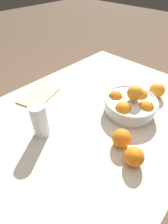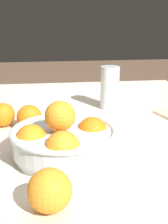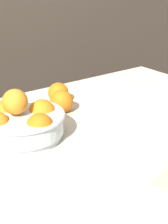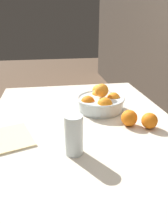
{
  "view_description": "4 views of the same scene",
  "coord_description": "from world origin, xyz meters",
  "px_view_note": "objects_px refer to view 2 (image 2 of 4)",
  "views": [
    {
      "loc": [
        0.47,
        0.42,
        1.31
      ],
      "look_at": [
        0.05,
        0.01,
        0.8
      ],
      "focal_mm": 28.0,
      "sensor_mm": 36.0,
      "label": 1
    },
    {
      "loc": [
        -0.87,
        0.15,
        1.08
      ],
      "look_at": [
        0.01,
        0.05,
        0.79
      ],
      "focal_mm": 50.0,
      "sensor_mm": 36.0,
      "label": 2
    },
    {
      "loc": [
        -0.61,
        -0.78,
        1.22
      ],
      "look_at": [
        -0.0,
        0.03,
        0.8
      ],
      "focal_mm": 60.0,
      "sensor_mm": 36.0,
      "label": 3
    },
    {
      "loc": [
        0.92,
        -0.15,
        1.21
      ],
      "look_at": [
        0.04,
        -0.01,
        0.82
      ],
      "focal_mm": 35.0,
      "sensor_mm": 36.0,
      "label": 4
    }
  ],
  "objects_px": {
    "orange_loose_near_bowl": "(50,191)",
    "orange_loose_front": "(29,118)",
    "orange_loose_aside": "(3,115)",
    "fruit_bowl": "(63,139)",
    "juice_glass": "(110,89)"
  },
  "relations": [
    {
      "from": "fruit_bowl",
      "to": "orange_loose_near_bowl",
      "type": "relative_size",
      "value": 3.16
    },
    {
      "from": "fruit_bowl",
      "to": "orange_loose_front",
      "type": "height_order",
      "value": "fruit_bowl"
    },
    {
      "from": "orange_loose_front",
      "to": "orange_loose_aside",
      "type": "height_order",
      "value": "orange_loose_front"
    },
    {
      "from": "orange_loose_front",
      "to": "orange_loose_aside",
      "type": "distance_m",
      "value": 0.09
    },
    {
      "from": "fruit_bowl",
      "to": "orange_loose_front",
      "type": "relative_size",
      "value": 3.35
    },
    {
      "from": "fruit_bowl",
      "to": "juice_glass",
      "type": "distance_m",
      "value": 0.44
    },
    {
      "from": "orange_loose_near_bowl",
      "to": "orange_loose_front",
      "type": "bearing_deg",
      "value": 7.38
    },
    {
      "from": "juice_glass",
      "to": "orange_loose_near_bowl",
      "type": "bearing_deg",
      "value": 158.95
    },
    {
      "from": "juice_glass",
      "to": "orange_loose_front",
      "type": "distance_m",
      "value": 0.34
    },
    {
      "from": "orange_loose_front",
      "to": "juice_glass",
      "type": "bearing_deg",
      "value": -56.62
    },
    {
      "from": "orange_loose_aside",
      "to": "fruit_bowl",
      "type": "bearing_deg",
      "value": -144.41
    },
    {
      "from": "orange_loose_near_bowl",
      "to": "orange_loose_front",
      "type": "distance_m",
      "value": 0.42
    },
    {
      "from": "fruit_bowl",
      "to": "orange_loose_aside",
      "type": "bearing_deg",
      "value": 35.59
    },
    {
      "from": "juice_glass",
      "to": "orange_loose_front",
      "type": "height_order",
      "value": "juice_glass"
    },
    {
      "from": "orange_loose_near_bowl",
      "to": "orange_loose_aside",
      "type": "xyz_separation_m",
      "value": [
        0.45,
        0.14,
        -0.0
      ]
    }
  ]
}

